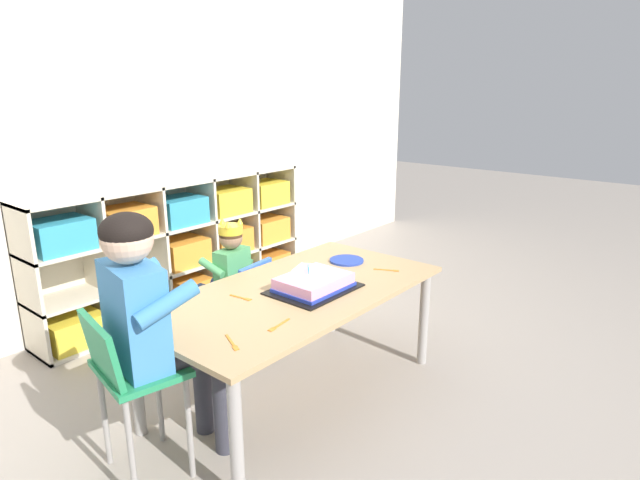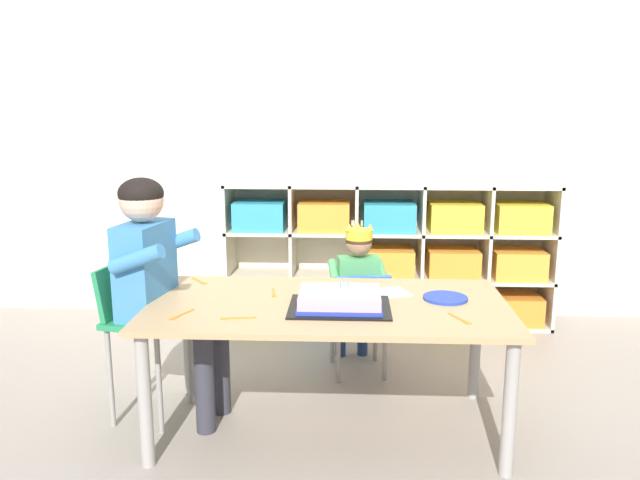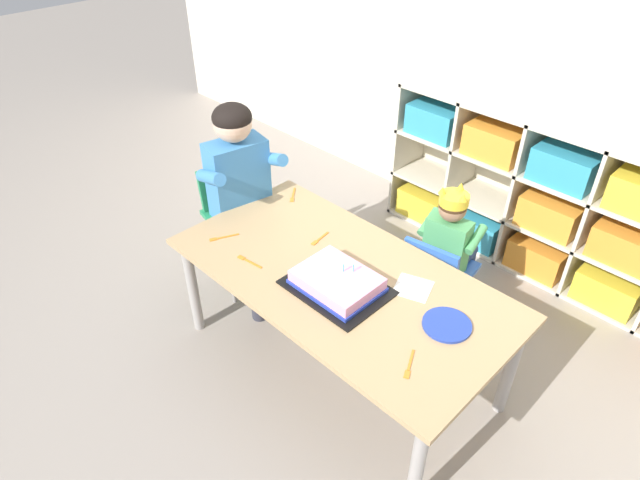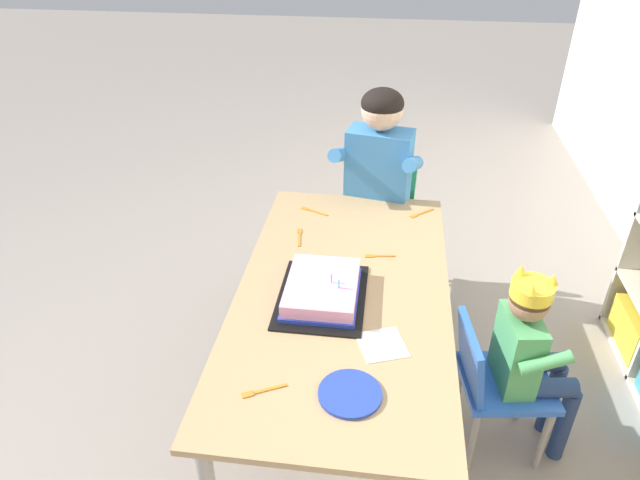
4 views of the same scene
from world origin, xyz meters
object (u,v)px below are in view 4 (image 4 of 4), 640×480
Objects in this scene: birthday_cake_on_tray at (322,290)px; fork_at_table_front_edge at (420,214)px; fork_near_cake_tray at (313,211)px; adult_helper_seated at (375,178)px; activity_table at (343,304)px; fork_near_child_seat at (261,391)px; fork_scattered_mid_table at (299,236)px; paper_plate_stack at (350,394)px; child_with_crown at (530,347)px; classroom_chair_adult_side at (378,209)px; classroom_chair_blue at (494,379)px; fork_by_napkin at (378,256)px.

fork_at_table_front_edge is at bearing 151.23° from birthday_cake_on_tray.
fork_near_cake_tray is at bearing 143.97° from fork_at_table_front_edge.
adult_helper_seated is 0.27m from fork_at_table_front_edge.
birthday_cake_on_tray is at bearing -55.40° from activity_table.
fork_near_child_seat is (1.27, -0.27, -0.11)m from adult_helper_seated.
adult_helper_seated is 0.50m from fork_scattered_mid_table.
paper_plate_stack is 1.42× the size of fork_near_cake_tray.
child_with_crown reaches higher than birthday_cake_on_tray.
birthday_cake_on_tray is at bearing 49.17° from fork_near_child_seat.
classroom_chair_adult_side is 0.42m from fork_near_cake_tray.
classroom_chair_blue is 1.37× the size of birthday_cake_on_tray.
fork_near_cake_tray is at bearing 38.02° from classroom_chair_blue.
classroom_chair_adult_side is at bearing 169.27° from birthday_cake_on_tray.
child_with_crown is 0.74× the size of adult_helper_seated.
activity_table is 2.65× the size of classroom_chair_blue.
classroom_chair_adult_side is 3.71× the size of paper_plate_stack.
classroom_chair_adult_side is at bearing 83.64° from fork_by_napkin.
fork_near_cake_tray and fork_near_child_seat have the same top height.
child_with_crown is at bearing -45.19° from adult_helper_seated.
child_with_crown is at bearing 53.15° from fork_scattered_mid_table.
child_with_crown reaches higher than fork_near_cake_tray.
paper_plate_stack is (1.35, -0.03, 0.12)m from classroom_chair_adult_side.
activity_table is 0.68m from child_with_crown.
adult_helper_seated is at bearing 55.24° from fork_near_cake_tray.
fork_scattered_mid_table is (-0.88, -0.03, 0.00)m from fork_near_child_seat.
fork_at_table_front_edge is 0.81× the size of fork_scattered_mid_table.
activity_table is 1.39× the size of adult_helper_seated.
birthday_cake_on_tray is 3.20× the size of fork_near_child_seat.
adult_helper_seated is 5.72× the size of paper_plate_stack.
fork_scattered_mid_table is (-0.35, -0.22, 0.07)m from activity_table.
fork_by_napkin is at bearing 154.44° from activity_table.
classroom_chair_adult_side is 1.41m from fork_near_child_seat.
activity_table is 0.13m from birthday_cake_on_tray.
birthday_cake_on_tray is 3.67× the size of fork_at_table_front_edge.
birthday_cake_on_tray is 0.64m from fork_near_cake_tray.
fork_near_cake_tray is at bearing -161.28° from activity_table.
classroom_chair_adult_side is 5.03× the size of fork_scattered_mid_table.
classroom_chair_blue is at bearing 75.72° from activity_table.
fork_at_table_front_edge is (-0.67, 0.37, -0.03)m from birthday_cake_on_tray.
fork_by_napkin is (-0.75, 0.05, -0.00)m from paper_plate_stack.
classroom_chair_blue is 0.88m from fork_near_child_seat.
classroom_chair_blue is (0.14, 0.56, -0.17)m from activity_table.
activity_table is 12.23× the size of fork_by_napkin.
birthday_cake_on_tray is at bearing -54.57° from fork_near_cake_tray.
fork_near_cake_tray is (-0.63, -0.12, -0.03)m from birthday_cake_on_tray.
classroom_chair_blue is 0.52× the size of adult_helper_seated.
child_with_crown is (0.13, 0.67, -0.02)m from activity_table.
birthday_cake_on_tray is (-0.08, -0.74, 0.11)m from child_with_crown.
fork_by_napkin is (-0.77, 0.31, 0.00)m from fork_near_child_seat.
fork_scattered_mid_table is (-0.48, -0.89, 0.08)m from child_with_crown.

